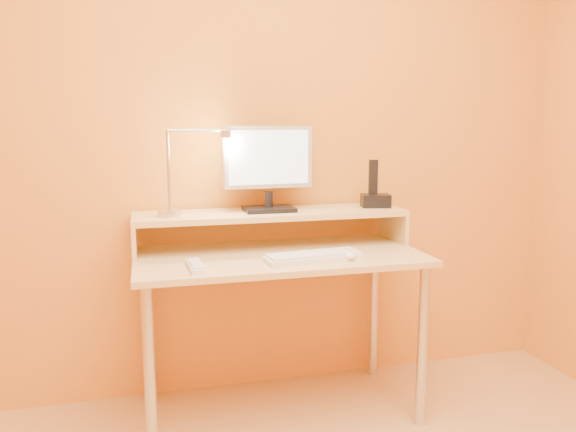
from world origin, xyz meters
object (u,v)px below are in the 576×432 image
object	(u,v)px
phone_dock	(376,201)
keyboard	(314,258)
monitor_panel	(268,157)
mouse	(348,254)
remote_control	(196,267)
lamp_base	(170,213)

from	to	relation	value
phone_dock	keyboard	distance (m)	0.53
monitor_panel	keyboard	bearing A→B (deg)	-74.56
keyboard	mouse	bearing A→B (deg)	-8.90
mouse	remote_control	xyz separation A→B (m)	(-0.61, -0.01, -0.01)
phone_dock	keyboard	xyz separation A→B (m)	(-0.40, -0.30, -0.18)
monitor_panel	keyboard	xyz separation A→B (m)	(0.11, -0.31, -0.39)
lamp_base	mouse	world-z (taller)	lamp_base
lamp_base	mouse	xyz separation A→B (m)	(0.69, -0.28, -0.15)
monitor_panel	mouse	world-z (taller)	monitor_panel
phone_dock	remote_control	xyz separation A→B (m)	(-0.87, -0.32, -0.18)
lamp_base	phone_dock	bearing A→B (deg)	1.83
keyboard	phone_dock	bearing A→B (deg)	30.90
monitor_panel	keyboard	world-z (taller)	monitor_panel
remote_control	monitor_panel	bearing A→B (deg)	40.02
monitor_panel	remote_control	bearing A→B (deg)	-141.90
keyboard	lamp_base	bearing A→B (deg)	146.76
monitor_panel	remote_control	world-z (taller)	monitor_panel
monitor_panel	lamp_base	world-z (taller)	monitor_panel
monitor_panel	keyboard	size ratio (longest dim) A/B	1.00
phone_dock	keyboard	world-z (taller)	phone_dock
mouse	remote_control	world-z (taller)	mouse
phone_dock	mouse	size ratio (longest dim) A/B	1.13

